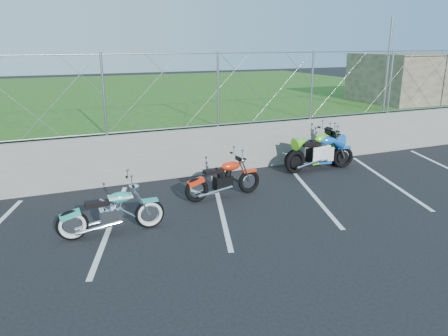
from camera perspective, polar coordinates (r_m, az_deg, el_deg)
name	(u,v)px	position (r m, az deg, el deg)	size (l,w,h in m)	color
ground	(239,222)	(8.95, 2.01, -7.11)	(90.00, 90.00, 0.00)	black
retaining_wall	(184,153)	(11.84, -5.24, 2.00)	(30.00, 0.22, 1.30)	slate
grass_field	(117,105)	(21.41, -13.79, 7.98)	(30.00, 20.00, 1.30)	#255115
stone_building	(421,77)	(19.13, 24.39, 10.78)	(5.00, 3.00, 1.80)	brown
chain_link_fence	(182,91)	(11.54, -5.45, 9.96)	(28.00, 0.03, 2.00)	gray
sign_pole	(388,65)	(15.62, 20.60, 12.49)	(0.08, 0.08, 3.00)	gray
parking_lines	(267,199)	(10.29, 5.67, -3.99)	(18.29, 4.31, 0.01)	silver
cruiser_turquoise	(113,214)	(8.57, -14.28, -5.79)	(2.03, 0.64, 1.01)	black
naked_orange	(225,180)	(10.21, 0.07, -1.60)	(1.96, 0.67, 0.98)	black
sportbike_green	(317,153)	(12.73, 12.07, 1.99)	(2.20, 0.78, 1.15)	black
sportbike_blue	(320,153)	(12.77, 12.47, 1.90)	(2.09, 0.74, 1.09)	black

